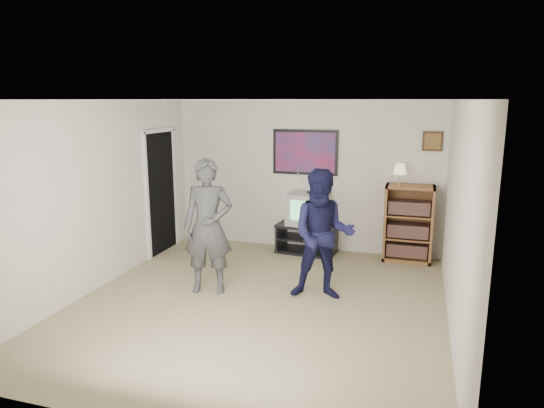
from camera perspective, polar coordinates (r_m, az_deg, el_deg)
The scene contains 13 objects.
room_shell at distance 6.13m, azimuth -0.63°, elevation 0.39°, with size 4.51×5.00×2.51m.
media_stand at distance 8.12m, azimuth 4.12°, elevation -4.05°, with size 1.02×0.63×0.48m.
crt_television at distance 7.99m, azimuth 4.30°, elevation -0.57°, with size 0.63×0.53×0.53m, color #9A9A95, non-canonical shape.
bookshelf at distance 7.89m, azimuth 15.74°, elevation -2.22°, with size 0.74×0.42×1.21m, color brown, non-canonical shape.
table_lamp at distance 7.73m, azimuth 14.81°, elevation 3.37°, with size 0.21×0.21×0.33m, color beige, non-canonical shape.
person_tall at distance 6.36m, azimuth -7.52°, elevation -2.65°, with size 0.65×0.43×1.77m, color #393A3C.
person_short at distance 6.15m, azimuth 5.99°, elevation -3.63°, with size 0.81×0.63×1.67m, color black.
controller_left at distance 6.52m, azimuth -7.15°, elevation 0.32°, with size 0.04×0.12×0.04m, color white.
controller_right at distance 6.34m, azimuth 6.58°, elevation -0.81°, with size 0.03×0.12×0.03m, color white.
poster at distance 8.11m, azimuth 3.92°, elevation 6.09°, with size 1.10×0.03×0.75m, color black.
air_vent at distance 8.23m, azimuth 0.19°, elevation 8.30°, with size 0.28×0.02×0.14m, color white.
small_picture at distance 7.89m, azimuth 18.36°, elevation 7.02°, with size 0.30×0.03×0.30m, color #392812.
doorway at distance 8.21m, azimuth -12.97°, elevation 1.29°, with size 0.03×0.85×2.00m, color black.
Camera 1 is at (1.81, -5.38, 2.49)m, focal length 32.00 mm.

